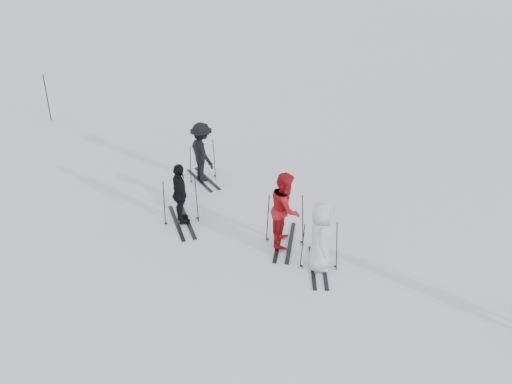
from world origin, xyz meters
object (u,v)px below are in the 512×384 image
skier_uphill_left (180,195)px  skier_uphill_far (202,153)px  skier_red (285,210)px  skier_grey (320,238)px  piste_marker (47,98)px

skier_uphill_left → skier_uphill_far: bearing=-26.5°
skier_uphill_far → skier_red: bearing=-175.8°
skier_grey → skier_uphill_left: 3.87m
skier_uphill_left → piste_marker: bearing=20.0°
skier_grey → piste_marker: size_ratio=0.95×
skier_red → skier_uphill_far: size_ratio=1.06×
skier_grey → skier_uphill_left: size_ratio=1.01×
skier_grey → skier_uphill_left: skier_grey is taller
skier_red → piste_marker: bearing=53.8°
skier_uphill_left → skier_red: bearing=-127.7°
skier_red → skier_uphill_far: (-0.77, 3.95, -0.05)m
skier_red → skier_uphill_left: 2.77m
skier_uphill_far → skier_uphill_left: bearing=141.7°
skier_uphill_left → skier_grey: bearing=-138.8°
skier_grey → skier_uphill_left: (-2.29, 3.12, -0.01)m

